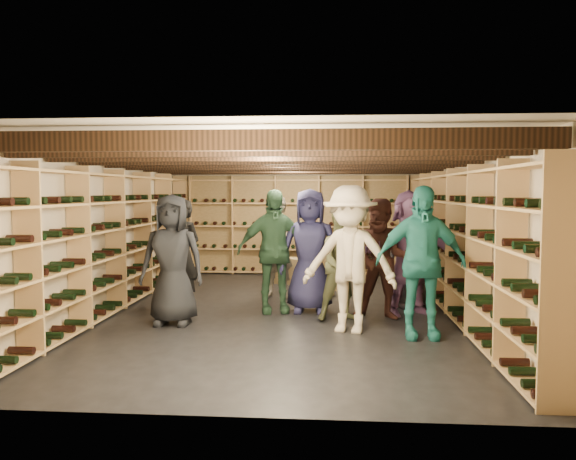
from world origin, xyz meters
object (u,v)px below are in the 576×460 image
(person_10, at_px, (273,251))
(person_3, at_px, (350,259))
(person_0, at_px, (172,260))
(person_6, at_px, (310,251))
(person_8, at_px, (382,259))
(person_12, at_px, (411,255))
(crate_stack_right, at_px, (327,280))
(person_4, at_px, (421,262))
(crate_stack_left, at_px, (290,271))
(crate_loose, at_px, (318,291))
(person_11, at_px, (410,253))
(person_7, at_px, (277,247))
(person_2, at_px, (345,264))
(person_1, at_px, (182,255))

(person_10, bearing_deg, person_3, -59.77)
(person_0, xyz_separation_m, person_6, (1.84, 0.94, 0.04))
(person_8, bearing_deg, person_12, 71.27)
(crate_stack_right, distance_m, person_6, 2.10)
(person_10, bearing_deg, person_4, -48.55)
(crate_stack_left, relative_size, person_6, 0.32)
(crate_loose, xyz_separation_m, person_11, (1.39, -1.36, 0.83))
(person_3, bearing_deg, crate_stack_left, 120.00)
(person_10, relative_size, person_12, 1.13)
(person_0, distance_m, person_6, 2.06)
(person_7, xyz_separation_m, person_12, (2.16, -0.60, -0.06))
(person_8, relative_size, person_11, 0.93)
(person_2, bearing_deg, person_11, 8.69)
(person_0, bearing_deg, person_7, 57.41)
(person_7, distance_m, person_12, 2.24)
(person_1, relative_size, person_2, 1.06)
(person_6, bearing_deg, person_2, -47.53)
(person_8, bearing_deg, crate_loose, 131.31)
(person_6, bearing_deg, person_8, -22.19)
(crate_stack_left, xyz_separation_m, person_6, (0.49, -2.51, 0.67))
(crate_stack_left, distance_m, person_2, 3.26)
(crate_loose, bearing_deg, crate_stack_right, 76.80)
(person_12, bearing_deg, person_2, -153.97)
(person_7, bearing_deg, person_4, -25.76)
(person_4, distance_m, person_7, 3.18)
(crate_stack_left, height_order, person_8, person_8)
(crate_stack_left, xyz_separation_m, person_8, (1.53, -2.92, 0.60))
(crate_loose, height_order, person_0, person_0)
(person_3, bearing_deg, crate_loose, 114.93)
(person_0, xyz_separation_m, person_11, (3.32, 0.86, 0.03))
(crate_stack_left, bearing_deg, person_0, -111.37)
(person_3, height_order, person_10, person_3)
(person_4, xyz_separation_m, person_7, (-2.01, 2.46, -0.08))
(person_8, xyz_separation_m, person_11, (0.44, 0.34, 0.06))
(person_1, bearing_deg, crate_loose, 58.42)
(crate_stack_left, relative_size, person_1, 0.35)
(person_1, xyz_separation_m, person_3, (2.48, -1.09, 0.10))
(person_7, bearing_deg, crate_loose, 42.89)
(crate_stack_right, distance_m, crate_loose, 0.68)
(person_0, xyz_separation_m, person_2, (2.35, 0.40, -0.09))
(person_0, xyz_separation_m, person_8, (2.88, 0.53, -0.03))
(crate_stack_left, xyz_separation_m, crate_loose, (0.58, -1.23, -0.17))
(person_10, bearing_deg, person_0, -160.62)
(person_4, bearing_deg, person_6, 133.06)
(person_0, relative_size, person_2, 1.11)
(crate_stack_left, height_order, person_4, person_4)
(person_6, height_order, person_8, person_6)
(person_3, bearing_deg, person_2, 108.53)
(person_7, bearing_deg, person_3, -37.95)
(person_6, bearing_deg, person_7, 118.46)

